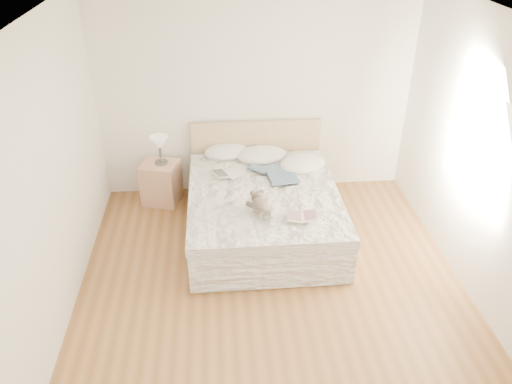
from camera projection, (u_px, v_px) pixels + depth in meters
floor at (274, 296)px, 5.09m from camera, size 4.00×4.50×0.00m
ceiling at (280, 24)px, 3.70m from camera, size 4.00×4.50×0.00m
wall_back at (255, 94)px, 6.31m from camera, size 4.00×0.02×2.70m
wall_left at (44, 191)px, 4.25m from camera, size 0.02×4.50×2.70m
wall_right at (495, 172)px, 4.53m from camera, size 0.02×4.50×2.70m
window at (481, 148)px, 4.74m from camera, size 0.02×1.30×1.10m
bed at (263, 208)px, 5.95m from camera, size 1.72×2.14×1.00m
nightstand at (161, 182)px, 6.53m from camera, size 0.54×0.51×0.56m
table_lamp at (160, 144)px, 6.26m from camera, size 0.25×0.25×0.37m
pillow_left at (227, 152)px, 6.50m from camera, size 0.64×0.50×0.17m
pillow_middle at (261, 155)px, 6.42m from camera, size 0.68×0.50×0.19m
pillow_right at (303, 164)px, 6.20m from camera, size 0.70×0.59×0.18m
blouse at (281, 174)px, 6.00m from camera, size 0.59×0.62×0.02m
photo_book at (227, 174)px, 6.00m from camera, size 0.42×0.36×0.03m
childrens_book at (302, 216)px, 5.21m from camera, size 0.35×0.25×0.02m
teddy_bear at (260, 210)px, 5.28m from camera, size 0.29×0.36×0.17m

